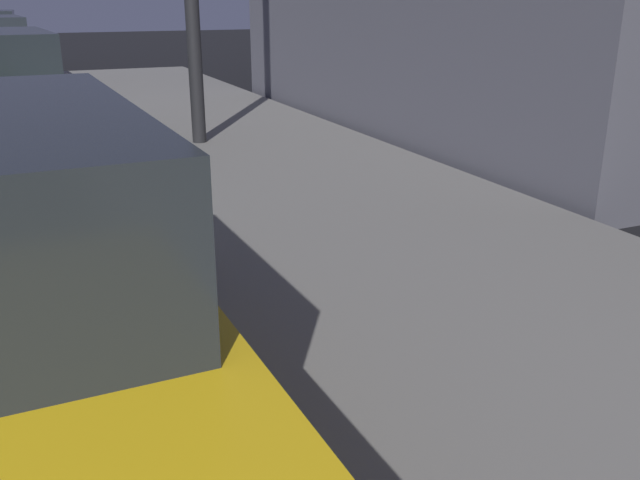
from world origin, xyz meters
name	(u,v)px	position (x,y,z in m)	size (l,w,h in m)	color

